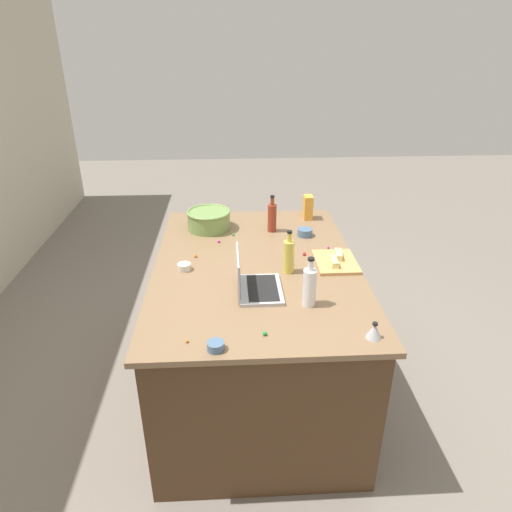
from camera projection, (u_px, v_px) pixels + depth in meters
ground_plane at (256, 384)px, 3.07m from camera, size 12.00×12.00×0.00m
island_counter at (256, 328)px, 2.87m from camera, size 1.72×1.18×0.90m
laptop at (253, 283)px, 2.37m from camera, size 0.31×0.23×0.22m
mixing_bowl_large at (209, 219)px, 3.12m from camera, size 0.30×0.30×0.13m
bottle_vinegar at (310, 286)px, 2.23m from camera, size 0.07×0.07×0.26m
bottle_soy at (272, 217)px, 3.07m from camera, size 0.06×0.06×0.25m
bottle_oil at (289, 256)px, 2.54m from camera, size 0.06×0.06×0.25m
cutting_board at (336, 262)px, 2.68m from camera, size 0.31×0.24×0.02m
butter_stick_left at (338, 255)px, 2.70m from camera, size 0.11×0.05×0.04m
butter_stick_right at (334, 262)px, 2.62m from camera, size 0.11×0.04×0.04m
ramekin_small at (184, 267)px, 2.60m from camera, size 0.08×0.08×0.04m
ramekin_medium at (216, 346)px, 1.95m from camera, size 0.07×0.07×0.04m
ramekin_wide at (305, 232)px, 3.03m from camera, size 0.10×0.10×0.05m
kitchen_timer at (374, 331)px, 2.02m from camera, size 0.07×0.07×0.08m
candy_bag at (308, 207)px, 3.28m from camera, size 0.09×0.06×0.17m
candy_0 at (187, 341)px, 1.99m from camera, size 0.01×0.01×0.01m
candy_1 at (304, 254)px, 2.77m from camera, size 0.02×0.02×0.02m
candy_2 at (292, 264)px, 2.65m from camera, size 0.02×0.02×0.02m
candy_3 at (195, 256)px, 2.74m from camera, size 0.02×0.02×0.02m
candy_4 at (264, 333)px, 2.04m from camera, size 0.02×0.02×0.02m
candy_5 at (219, 241)px, 2.93m from camera, size 0.02×0.02×0.02m
candy_6 at (233, 235)px, 3.03m from camera, size 0.02×0.02×0.02m
candy_7 at (328, 247)px, 2.86m from camera, size 0.01×0.01×0.01m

